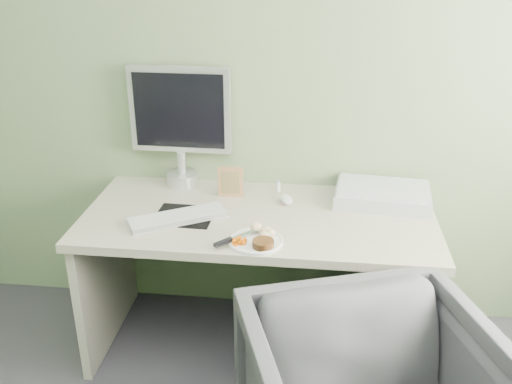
# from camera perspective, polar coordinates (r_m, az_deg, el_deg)

# --- Properties ---
(wall_back) EXTENTS (3.50, 0.00, 3.50)m
(wall_back) POSITION_cam_1_polar(r_m,az_deg,el_deg) (2.75, 1.18, 12.89)
(wall_back) COLOR #69825B
(wall_back) RESTS_ON floor
(desk) EXTENTS (1.60, 0.75, 0.73)m
(desk) POSITION_cam_1_polar(r_m,az_deg,el_deg) (2.68, 0.26, -5.79)
(desk) COLOR beige
(desk) RESTS_ON floor
(plate) EXTENTS (0.23, 0.23, 0.01)m
(plate) POSITION_cam_1_polar(r_m,az_deg,el_deg) (2.36, -0.02, -4.96)
(plate) COLOR white
(plate) RESTS_ON desk
(steak) EXTENTS (0.10, 0.10, 0.03)m
(steak) POSITION_cam_1_polar(r_m,az_deg,el_deg) (2.30, 0.72, -5.19)
(steak) COLOR black
(steak) RESTS_ON plate
(potato_pile) EXTENTS (0.11, 0.09, 0.05)m
(potato_pile) POSITION_cam_1_polar(r_m,az_deg,el_deg) (2.38, 0.87, -3.87)
(potato_pile) COLOR tan
(potato_pile) RESTS_ON plate
(carrot_heap) EXTENTS (0.06, 0.05, 0.03)m
(carrot_heap) POSITION_cam_1_polar(r_m,az_deg,el_deg) (2.33, -1.68, -4.82)
(carrot_heap) COLOR #DA5B04
(carrot_heap) RESTS_ON plate
(steak_knife) EXTENTS (0.17, 0.18, 0.02)m
(steak_knife) POSITION_cam_1_polar(r_m,az_deg,el_deg) (2.34, -2.57, -4.78)
(steak_knife) COLOR silver
(steak_knife) RESTS_ON plate
(mousepad) EXTENTS (0.27, 0.24, 0.00)m
(mousepad) POSITION_cam_1_polar(r_m,az_deg,el_deg) (2.60, -7.18, -2.37)
(mousepad) COLOR black
(mousepad) RESTS_ON desk
(keyboard) EXTENTS (0.44, 0.33, 0.02)m
(keyboard) POSITION_cam_1_polar(r_m,az_deg,el_deg) (2.56, -7.80, -2.49)
(keyboard) COLOR white
(keyboard) RESTS_ON desk
(computer_mouse) EXTENTS (0.08, 0.11, 0.03)m
(computer_mouse) POSITION_cam_1_polar(r_m,az_deg,el_deg) (2.71, 3.05, -0.78)
(computer_mouse) COLOR white
(computer_mouse) RESTS_ON desk
(photo_frame) EXTENTS (0.12, 0.02, 0.15)m
(photo_frame) POSITION_cam_1_polar(r_m,az_deg,el_deg) (2.75, -2.57, 1.01)
(photo_frame) COLOR #AB6F4F
(photo_frame) RESTS_ON desk
(eyedrop_bottle) EXTENTS (0.02, 0.02, 0.06)m
(eyedrop_bottle) POSITION_cam_1_polar(r_m,az_deg,el_deg) (2.83, 2.23, 0.62)
(eyedrop_bottle) COLOR white
(eyedrop_bottle) RESTS_ON desk
(scanner) EXTENTS (0.47, 0.34, 0.07)m
(scanner) POSITION_cam_1_polar(r_m,az_deg,el_deg) (2.77, 12.53, -0.36)
(scanner) COLOR silver
(scanner) RESTS_ON desk
(monitor) EXTENTS (0.50, 0.16, 0.60)m
(monitor) POSITION_cam_1_polar(r_m,az_deg,el_deg) (2.84, -7.59, 7.15)
(monitor) COLOR silver
(monitor) RESTS_ON desk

